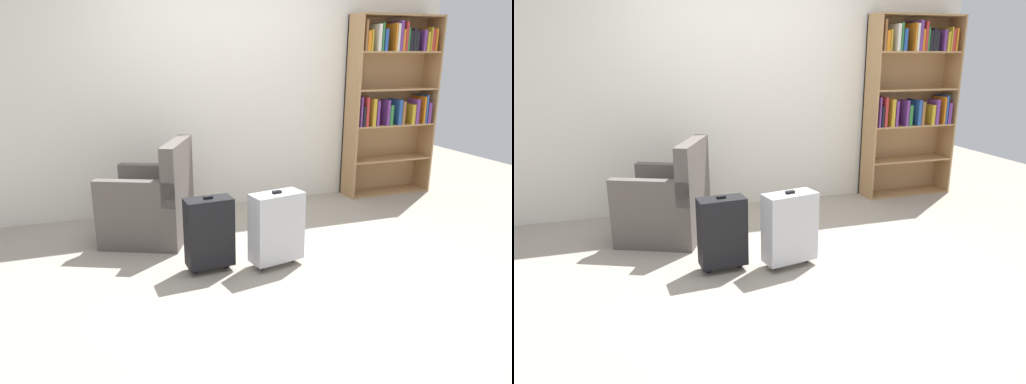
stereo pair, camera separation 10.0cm
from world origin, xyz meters
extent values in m
plane|color=#9E9384|center=(0.00, 0.00, 0.00)|extent=(9.26, 9.26, 0.00)
cube|color=silver|center=(0.00, 1.65, 1.30)|extent=(5.29, 0.10, 2.60)
cube|color=#A87F51|center=(1.43, 1.42, 1.02)|extent=(0.02, 0.32, 2.05)
cube|color=#A87F51|center=(2.48, 1.42, 1.02)|extent=(0.02, 0.32, 2.05)
cube|color=#A87F51|center=(1.95, 1.57, 1.02)|extent=(1.07, 0.02, 2.05)
cube|color=#A87F51|center=(1.95, 1.42, 0.01)|extent=(1.03, 0.30, 0.02)
cube|color=#A87F51|center=(1.95, 1.42, 0.42)|extent=(1.03, 0.30, 0.02)
cube|color=#A87F51|center=(1.95, 1.42, 0.83)|extent=(1.03, 0.30, 0.02)
cube|color=#A87F51|center=(1.95, 1.42, 1.24)|extent=(1.03, 0.30, 0.02)
cube|color=#A87F51|center=(1.95, 1.42, 1.65)|extent=(1.03, 0.30, 0.02)
cube|color=#A87F51|center=(1.95, 1.42, 2.04)|extent=(1.03, 0.30, 0.02)
cube|color=#66337F|center=(1.48, 1.37, 1.00)|extent=(0.02, 0.19, 0.33)
cube|color=black|center=(1.51, 1.37, 0.95)|extent=(0.03, 0.18, 0.23)
cube|color=#B22D2D|center=(1.55, 1.41, 1.00)|extent=(0.03, 0.26, 0.33)
cube|color=gold|center=(1.64, 1.38, 0.99)|extent=(0.04, 0.21, 0.31)
cube|color=#66337F|center=(1.69, 1.39, 0.98)|extent=(0.03, 0.22, 0.28)
cube|color=#66337F|center=(1.83, 1.36, 0.98)|extent=(0.03, 0.17, 0.29)
cube|color=#2D7238|center=(1.87, 1.37, 0.95)|extent=(0.04, 0.19, 0.23)
cube|color=#264C99|center=(1.99, 1.40, 0.98)|extent=(0.04, 0.25, 0.29)
cube|color=brown|center=(2.03, 1.40, 0.97)|extent=(0.04, 0.25, 0.27)
cube|color=gold|center=(2.17, 1.38, 0.95)|extent=(0.04, 0.21, 0.23)
cube|color=#66337F|center=(2.23, 1.37, 0.98)|extent=(0.04, 0.19, 0.29)
cube|color=orange|center=(2.32, 1.40, 0.99)|extent=(0.02, 0.25, 0.31)
cube|color=#264C99|center=(2.35, 1.40, 1.00)|extent=(0.02, 0.25, 0.33)
cube|color=#66337F|center=(2.40, 1.40, 0.96)|extent=(0.04, 0.25, 0.24)
cube|color=brown|center=(1.48, 1.40, 1.82)|extent=(0.02, 0.25, 0.32)
cube|color=orange|center=(1.52, 1.38, 1.76)|extent=(0.04, 0.21, 0.21)
cube|color=gold|center=(1.55, 1.39, 1.77)|extent=(0.02, 0.22, 0.22)
cube|color=silver|center=(1.64, 1.39, 1.80)|extent=(0.04, 0.22, 0.28)
cube|color=#2D7238|center=(1.68, 1.38, 1.80)|extent=(0.02, 0.20, 0.29)
cube|color=#264C99|center=(1.73, 1.41, 1.77)|extent=(0.04, 0.26, 0.23)
cube|color=orange|center=(1.85, 1.39, 1.80)|extent=(0.02, 0.23, 0.29)
cube|color=silver|center=(1.88, 1.37, 1.80)|extent=(0.03, 0.19, 0.29)
cube|color=#66337F|center=(1.92, 1.41, 1.82)|extent=(0.04, 0.26, 0.32)
cube|color=orange|center=(1.95, 1.40, 1.77)|extent=(0.03, 0.25, 0.23)
cube|color=#B22D2D|center=(1.99, 1.38, 1.81)|extent=(0.03, 0.20, 0.31)
cube|color=#2D7238|center=(2.01, 1.40, 1.78)|extent=(0.02, 0.24, 0.25)
cube|color=black|center=(2.05, 1.41, 1.77)|extent=(0.04, 0.26, 0.22)
cube|color=black|center=(2.09, 1.39, 1.78)|extent=(0.04, 0.23, 0.24)
cube|color=black|center=(2.13, 1.40, 1.76)|extent=(0.04, 0.25, 0.21)
cube|color=#66337F|center=(2.23, 1.41, 1.77)|extent=(0.03, 0.26, 0.23)
cube|color=gold|center=(2.28, 1.37, 1.76)|extent=(0.04, 0.18, 0.21)
cube|color=gold|center=(2.32, 1.40, 1.78)|extent=(0.02, 0.25, 0.26)
cube|color=#B22D2D|center=(2.35, 1.40, 1.77)|extent=(0.03, 0.25, 0.23)
cube|color=orange|center=(2.39, 1.37, 1.78)|extent=(0.02, 0.19, 0.24)
cube|color=#59514C|center=(-0.96, 0.87, 0.20)|extent=(0.92, 0.92, 0.40)
cube|color=gray|center=(-0.96, 0.87, 0.44)|extent=(0.73, 0.69, 0.08)
cube|color=#59514C|center=(-0.69, 0.75, 0.65)|extent=(0.40, 0.69, 0.50)
cube|color=#59514C|center=(-0.84, 1.15, 0.51)|extent=(0.68, 0.38, 0.22)
cube|color=#59514C|center=(-1.08, 0.60, 0.51)|extent=(0.68, 0.38, 0.22)
cylinder|color=#1959A5|center=(-0.50, 0.70, 0.05)|extent=(0.08, 0.08, 0.10)
torus|color=#1959A5|center=(-0.45, 0.70, 0.05)|extent=(0.06, 0.01, 0.06)
cube|color=black|center=(-0.60, 0.02, 0.32)|extent=(0.37, 0.20, 0.53)
cube|color=black|center=(-0.60, 0.02, 0.59)|extent=(0.07, 0.04, 0.02)
cylinder|color=black|center=(-0.72, 0.02, 0.03)|extent=(0.05, 0.05, 0.05)
cylinder|color=black|center=(-0.47, 0.03, 0.03)|extent=(0.05, 0.05, 0.05)
cube|color=#B7BABF|center=(-0.08, -0.06, 0.32)|extent=(0.44, 0.26, 0.55)
cube|color=black|center=(-0.08, -0.06, 0.61)|extent=(0.07, 0.05, 0.02)
cylinder|color=black|center=(-0.22, -0.09, 0.03)|extent=(0.06, 0.06, 0.05)
cylinder|color=black|center=(0.06, -0.03, 0.03)|extent=(0.06, 0.06, 0.05)
camera|label=1|loc=(-1.37, -3.22, 1.61)|focal=32.61mm
camera|label=2|loc=(-1.27, -3.25, 1.61)|focal=32.61mm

